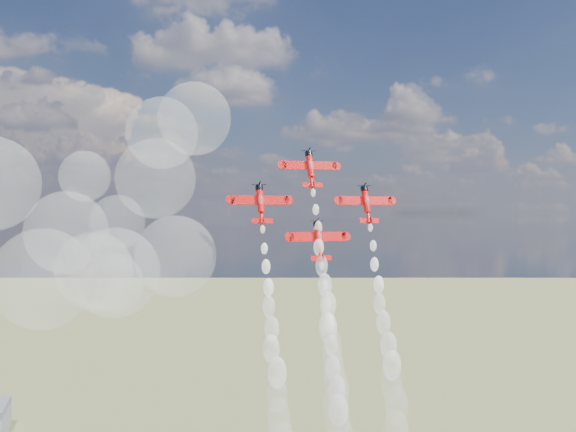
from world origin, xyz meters
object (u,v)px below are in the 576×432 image
Objects in this scene: plane_lead at (310,168)px; plane_left at (260,203)px; plane_slot at (319,240)px; plane_right at (366,204)px.

plane_lead is 14.81m from plane_left.
plane_left is 1.00× the size of plane_slot.
plane_slot is (-12.13, -3.15, -7.89)m from plane_right.
plane_lead is 1.00× the size of plane_slot.
plane_lead is at bearing 90.00° from plane_slot.
plane_right is at bearing 14.55° from plane_slot.
plane_lead is 1.00× the size of plane_left.
plane_left reaches higher than plane_slot.
plane_slot is at bearing -14.55° from plane_left.
plane_left is 24.27m from plane_right.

